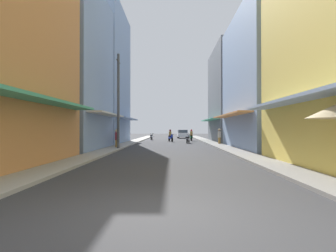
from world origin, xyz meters
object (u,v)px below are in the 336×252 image
object	(u,v)px
parked_car	(182,134)
pedestrian_midway	(117,138)
pedestrian_far	(219,135)
utility_pole	(118,101)
motorbike_blue	(171,136)
motorbike_silver	(188,139)
motorbike_green	(191,136)
motorbike_white	(152,137)
pedestrian_foreground	(117,138)

from	to	relation	value
parked_car	pedestrian_midway	size ratio (longest dim) A/B	2.50
pedestrian_far	utility_pole	xyz separation A→B (m)	(-9.17, -6.66, 2.93)
motorbike_blue	pedestrian_far	xyz separation A→B (m)	(5.11, -6.75, 0.26)
motorbike_silver	pedestrian_midway	distance (m)	9.41
motorbike_blue	utility_pole	bearing A→B (deg)	-106.85
motorbike_green	pedestrian_far	world-z (taller)	pedestrian_far
motorbike_blue	motorbike_silver	xyz separation A→B (m)	(2.04, -3.84, -0.20)
motorbike_blue	pedestrian_midway	distance (m)	11.36
motorbike_white	motorbike_blue	bearing A→B (deg)	-60.23
motorbike_blue	pedestrian_foreground	bearing A→B (deg)	-110.02
motorbike_blue	pedestrian_foreground	size ratio (longest dim) A/B	1.06
pedestrian_far	motorbike_blue	bearing A→B (deg)	127.12
motorbike_silver	pedestrian_far	xyz separation A→B (m)	(3.07, -2.91, 0.46)
motorbike_silver	motorbike_blue	bearing A→B (deg)	117.92
motorbike_green	pedestrian_far	xyz separation A→B (m)	(2.32, -8.62, 0.26)
motorbike_white	motorbike_blue	world-z (taller)	motorbike_blue
pedestrian_foreground	pedestrian_far	bearing A→B (deg)	29.55
utility_pole	pedestrian_far	bearing A→B (deg)	36.00
motorbike_blue	pedestrian_far	distance (m)	8.47
motorbike_green	pedestrian_foreground	bearing A→B (deg)	-117.24
motorbike_blue	motorbike_silver	bearing A→B (deg)	-62.08
motorbike_silver	pedestrian_midway	world-z (taller)	pedestrian_midway
motorbike_green	pedestrian_midway	distance (m)	14.34
pedestrian_far	pedestrian_midway	xyz separation A→B (m)	(-9.91, -3.54, -0.13)
motorbike_green	motorbike_silver	bearing A→B (deg)	-97.55
pedestrian_far	pedestrian_midway	bearing A→B (deg)	-160.32
motorbike_silver	motorbike_white	bearing A→B (deg)	118.97
motorbike_green	motorbike_blue	distance (m)	3.36
motorbike_green	motorbike_blue	size ratio (longest dim) A/B	1.04
motorbike_blue	motorbike_silver	world-z (taller)	motorbike_blue
motorbike_white	motorbike_blue	xyz separation A→B (m)	(2.84, -4.96, 0.20)
motorbike_blue	utility_pole	world-z (taller)	utility_pole
motorbike_white	pedestrian_far	world-z (taller)	pedestrian_far
motorbike_green	motorbike_blue	world-z (taller)	same
motorbike_blue	pedestrian_midway	bearing A→B (deg)	-114.99
pedestrian_far	utility_pole	world-z (taller)	utility_pole
motorbike_white	pedestrian_midway	bearing A→B (deg)	-97.34
motorbike_blue	parked_car	bearing A→B (deg)	81.08
motorbike_green	motorbike_silver	xyz separation A→B (m)	(-0.76, -5.71, -0.20)
motorbike_green	parked_car	size ratio (longest dim) A/B	0.43
motorbike_white	pedestrian_foreground	world-z (taller)	pedestrian_foreground
motorbike_silver	pedestrian_far	size ratio (longest dim) A/B	1.04
pedestrian_far	pedestrian_foreground	size ratio (longest dim) A/B	1.04
pedestrian_far	motorbike_white	bearing A→B (deg)	124.16
pedestrian_midway	motorbike_blue	bearing A→B (deg)	65.01
pedestrian_foreground	motorbike_green	bearing A→B (deg)	62.76
motorbike_blue	pedestrian_far	bearing A→B (deg)	-52.88
motorbike_green	utility_pole	world-z (taller)	utility_pole
motorbike_silver	utility_pole	bearing A→B (deg)	-122.50
motorbike_silver	pedestrian_foreground	distance (m)	10.55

